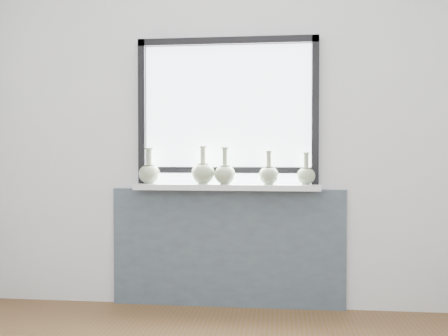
# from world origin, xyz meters

# --- Properties ---
(back_wall) EXTENTS (3.60, 0.02, 2.60)m
(back_wall) POSITION_xyz_m (0.00, 1.81, 1.30)
(back_wall) COLOR silver
(back_wall) RESTS_ON ground
(apron_panel) EXTENTS (1.70, 0.03, 0.86)m
(apron_panel) POSITION_xyz_m (0.00, 1.78, 0.43)
(apron_panel) COLOR #475A63
(apron_panel) RESTS_ON ground
(windowsill) EXTENTS (1.32, 0.18, 0.04)m
(windowsill) POSITION_xyz_m (0.00, 1.71, 0.88)
(windowsill) COLOR white
(windowsill) RESTS_ON apron_panel
(window) EXTENTS (1.30, 0.06, 1.05)m
(window) POSITION_xyz_m (0.00, 1.77, 1.44)
(window) COLOR black
(window) RESTS_ON windowsill
(vase_a) EXTENTS (0.15, 0.15, 0.26)m
(vase_a) POSITION_xyz_m (-0.56, 1.71, 0.98)
(vase_a) COLOR #9AAB83
(vase_a) RESTS_ON windowsill
(vase_b) EXTENTS (0.17, 0.17, 0.27)m
(vase_b) POSITION_xyz_m (-0.17, 1.70, 0.99)
(vase_b) COLOR #9AAB83
(vase_b) RESTS_ON windowsill
(vase_c) EXTENTS (0.15, 0.15, 0.26)m
(vase_c) POSITION_xyz_m (-0.01, 1.69, 0.98)
(vase_c) COLOR #9AAB83
(vase_c) RESTS_ON windowsill
(vase_d) EXTENTS (0.14, 0.14, 0.24)m
(vase_d) POSITION_xyz_m (0.30, 1.70, 0.97)
(vase_d) COLOR #9AAB83
(vase_d) RESTS_ON windowsill
(vase_e) EXTENTS (0.13, 0.13, 0.23)m
(vase_e) POSITION_xyz_m (0.56, 1.72, 0.97)
(vase_e) COLOR #9AAB83
(vase_e) RESTS_ON windowsill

